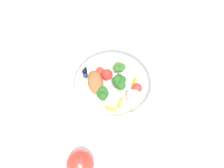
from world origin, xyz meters
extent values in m
plane|color=white|center=(0.00, 0.00, 0.00)|extent=(2.40, 2.40, 0.00)
cylinder|color=white|center=(-0.01, 0.00, 0.00)|extent=(0.22, 0.22, 0.01)
torus|color=white|center=(-0.01, 0.00, 0.05)|extent=(0.23, 0.23, 0.01)
ellipsoid|color=brown|center=(-0.01, 0.05, 0.03)|extent=(0.09, 0.06, 0.04)
cylinder|color=#8EB766|center=(-0.02, -0.02, 0.03)|extent=(0.01, 0.01, 0.03)
sphere|color=#23561E|center=(-0.01, -0.02, 0.05)|extent=(0.02, 0.02, 0.02)
sphere|color=#23561E|center=(-0.02, -0.01, 0.06)|extent=(0.03, 0.03, 0.03)
sphere|color=#23561E|center=(-0.02, -0.01, 0.05)|extent=(0.02, 0.02, 0.02)
sphere|color=#23561E|center=(-0.03, -0.02, 0.05)|extent=(0.02, 0.02, 0.02)
sphere|color=#23561E|center=(-0.03, -0.02, 0.06)|extent=(0.02, 0.02, 0.02)
sphere|color=#23561E|center=(-0.02, -0.03, 0.06)|extent=(0.02, 0.02, 0.02)
sphere|color=#23561E|center=(-0.01, -0.03, 0.06)|extent=(0.02, 0.02, 0.02)
cylinder|color=#8EB766|center=(0.03, -0.01, 0.02)|extent=(0.01, 0.01, 0.02)
sphere|color=#2D6023|center=(0.04, -0.01, 0.05)|extent=(0.02, 0.02, 0.02)
sphere|color=#2D6023|center=(0.04, -0.01, 0.04)|extent=(0.02, 0.02, 0.02)
sphere|color=#2D6023|center=(0.03, -0.01, 0.05)|extent=(0.02, 0.02, 0.02)
sphere|color=#2D6023|center=(0.03, -0.01, 0.05)|extent=(0.02, 0.02, 0.02)
sphere|color=#2D6023|center=(0.03, -0.01, 0.04)|extent=(0.01, 0.01, 0.01)
sphere|color=#2D6023|center=(0.03, -0.02, 0.04)|extent=(0.02, 0.02, 0.02)
sphere|color=#2D6023|center=(0.04, -0.02, 0.05)|extent=(0.02, 0.02, 0.02)
sphere|color=#2D6023|center=(0.04, -0.02, 0.04)|extent=(0.01, 0.01, 0.01)
cylinder|color=#7FAD5B|center=(-0.06, 0.02, 0.02)|extent=(0.01, 0.01, 0.03)
sphere|color=#23561E|center=(-0.05, 0.02, 0.05)|extent=(0.02, 0.02, 0.02)
sphere|color=#23561E|center=(-0.05, 0.03, 0.05)|extent=(0.02, 0.02, 0.02)
sphere|color=#23561E|center=(-0.05, 0.03, 0.05)|extent=(0.02, 0.02, 0.02)
sphere|color=#23561E|center=(-0.06, 0.03, 0.05)|extent=(0.02, 0.02, 0.02)
sphere|color=#23561E|center=(-0.06, 0.02, 0.05)|extent=(0.02, 0.02, 0.02)
sphere|color=#23561E|center=(-0.06, 0.02, 0.05)|extent=(0.02, 0.02, 0.02)
sphere|color=#23561E|center=(-0.06, 0.01, 0.05)|extent=(0.02, 0.02, 0.02)
sphere|color=#23561E|center=(-0.05, 0.02, 0.05)|extent=(0.02, 0.02, 0.02)
sphere|color=silver|center=(-0.04, -0.06, 0.03)|extent=(0.03, 0.03, 0.03)
sphere|color=silver|center=(-0.04, -0.05, 0.03)|extent=(0.02, 0.02, 0.02)
sphere|color=silver|center=(-0.05, -0.05, 0.02)|extent=(0.03, 0.03, 0.03)
sphere|color=silver|center=(-0.05, -0.06, 0.03)|extent=(0.03, 0.03, 0.03)
sphere|color=silver|center=(-0.04, -0.06, 0.03)|extent=(0.03, 0.03, 0.03)
sphere|color=white|center=(0.05, 0.02, 0.02)|extent=(0.02, 0.02, 0.02)
sphere|color=white|center=(0.05, 0.03, 0.02)|extent=(0.03, 0.03, 0.03)
sphere|color=white|center=(0.05, 0.02, 0.02)|extent=(0.02, 0.02, 0.02)
sphere|color=white|center=(0.05, 0.02, 0.02)|extent=(0.02, 0.02, 0.02)
cube|color=yellow|center=(0.02, 0.08, 0.01)|extent=(0.02, 0.02, 0.00)
cylinder|color=#1933B2|center=(0.02, 0.08, 0.02)|extent=(0.02, 0.02, 0.02)
sphere|color=black|center=(0.02, 0.08, 0.04)|extent=(0.02, 0.02, 0.02)
sphere|color=black|center=(0.02, 0.08, 0.04)|extent=(0.01, 0.01, 0.01)
sphere|color=black|center=(0.01, 0.08, 0.04)|extent=(0.01, 0.01, 0.01)
cylinder|color=orange|center=(-0.08, 0.00, 0.02)|extent=(0.01, 0.03, 0.01)
cylinder|color=orange|center=(-0.06, -0.02, 0.01)|extent=(0.03, 0.02, 0.01)
cylinder|color=orange|center=(0.00, -0.06, 0.02)|extent=(0.04, 0.02, 0.01)
sphere|color=red|center=(0.03, 0.04, 0.02)|extent=(0.03, 0.03, 0.03)
sphere|color=red|center=(-0.02, -0.07, 0.02)|extent=(0.03, 0.03, 0.03)
sphere|color=red|center=(0.02, 0.02, 0.03)|extent=(0.03, 0.03, 0.03)
sphere|color=#D1B775|center=(0.01, -0.09, 0.01)|extent=(0.01, 0.01, 0.01)
sphere|color=#D1B775|center=(-0.06, 0.07, 0.01)|extent=(0.01, 0.01, 0.01)
sphere|color=tan|center=(-0.10, -0.01, 0.02)|extent=(0.01, 0.01, 0.01)
sphere|color=tan|center=(0.06, 0.05, 0.02)|extent=(0.01, 0.01, 0.01)
sphere|color=tan|center=(0.07, -0.03, 0.02)|extent=(0.01, 0.01, 0.01)
sphere|color=#D1B775|center=(-0.06, 0.06, 0.01)|extent=(0.01, 0.01, 0.01)
sphere|color=tan|center=(-0.08, -0.06, 0.02)|extent=(0.01, 0.01, 0.01)
sphere|color=#D1B775|center=(0.07, 0.03, 0.01)|extent=(0.01, 0.01, 0.01)
sphere|color=tan|center=(-0.08, -0.03, 0.02)|extent=(0.01, 0.01, 0.01)
sphere|color=#D1B775|center=(0.06, -0.01, 0.01)|extent=(0.01, 0.01, 0.01)
sphere|color=tan|center=(0.03, -0.06, 0.01)|extent=(0.01, 0.01, 0.01)
sphere|color=tan|center=(-0.01, 0.08, 0.01)|extent=(0.01, 0.01, 0.01)
sphere|color=tan|center=(0.01, -0.03, 0.01)|extent=(0.01, 0.01, 0.01)
sphere|color=#D1B775|center=(0.07, -0.01, 0.02)|extent=(0.01, 0.01, 0.01)
sphere|color=red|center=(-0.24, 0.06, 0.03)|extent=(0.07, 0.07, 0.07)
cylinder|color=brown|center=(-0.24, 0.06, 0.07)|extent=(0.00, 0.00, 0.01)
camera|label=1|loc=(-0.38, -0.03, 0.67)|focal=43.31mm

